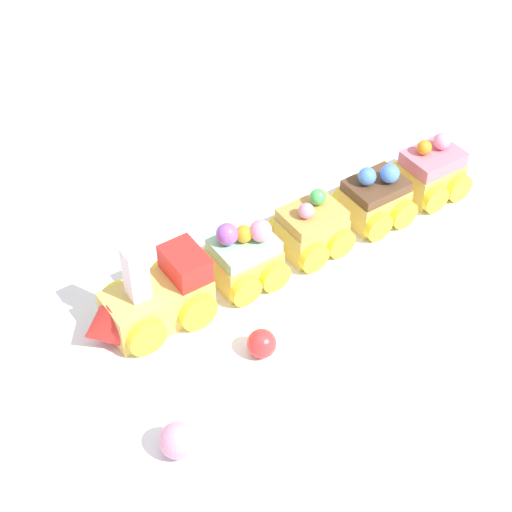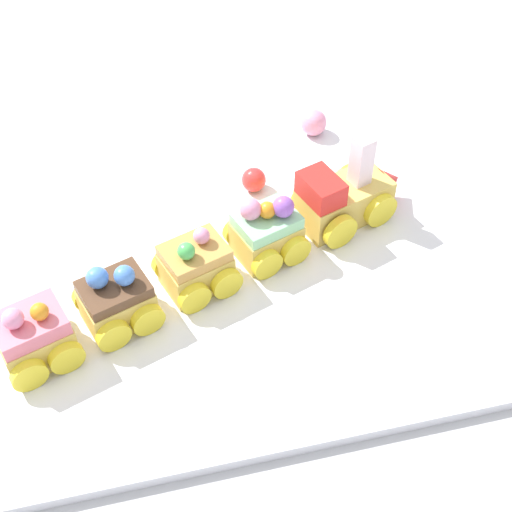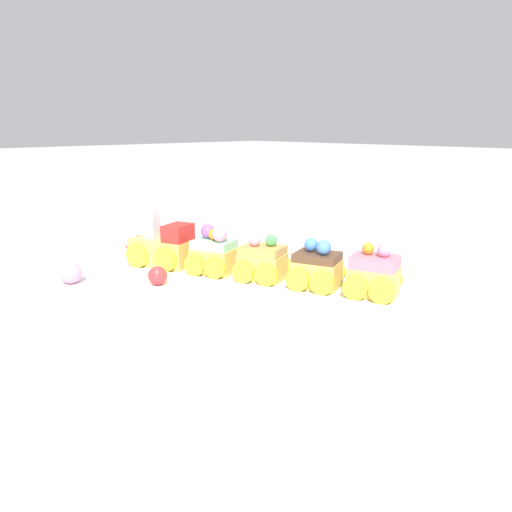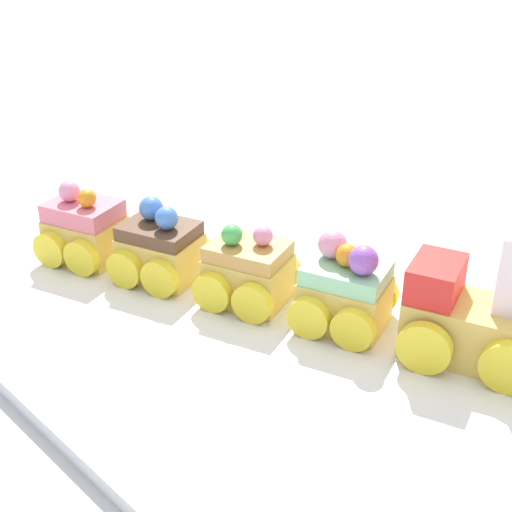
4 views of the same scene
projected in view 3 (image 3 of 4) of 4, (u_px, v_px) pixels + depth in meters
ground_plane at (241, 286)px, 0.73m from camera, size 10.00×10.00×0.00m
display_board at (241, 282)px, 0.73m from camera, size 0.69×0.42×0.01m
cake_train_locomotive at (159, 248)px, 0.79m from camera, size 0.13×0.09×0.10m
cake_car_mint at (214, 255)px, 0.75m from camera, size 0.08×0.08×0.07m
cake_car_caramel at (263, 263)px, 0.72m from camera, size 0.08×0.08×0.07m
cake_car_chocolate at (317, 269)px, 0.68m from camera, size 0.08×0.08×0.07m
cake_car_strawberry at (374, 276)px, 0.65m from camera, size 0.08×0.08×0.07m
gumball_red at (158, 276)px, 0.69m from camera, size 0.03×0.03×0.03m
gumball_pink at (71, 273)px, 0.70m from camera, size 0.03×0.03×0.03m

